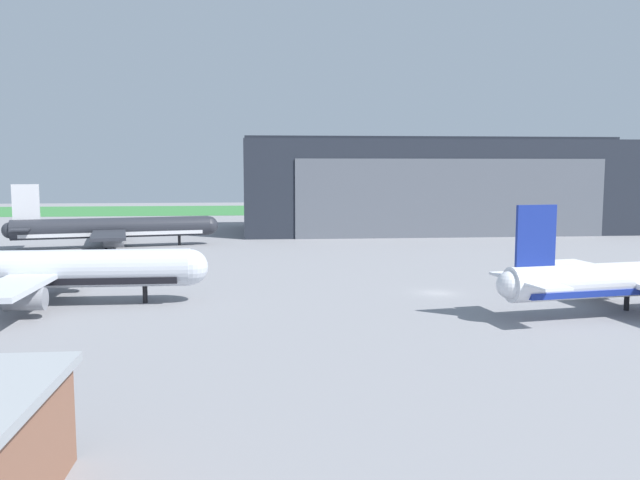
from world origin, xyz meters
name	(u,v)px	position (x,y,z in m)	size (l,w,h in m)	color
ground_plane	(437,293)	(0.00, 0.00, 0.00)	(440.00, 440.00, 0.00)	gray
grass_field_strip	(318,210)	(0.00, 165.79, 0.04)	(440.00, 56.00, 0.08)	#387D3E
maintenance_hangar	(432,186)	(21.04, 81.82, 11.13)	(92.55, 35.89, 23.19)	#232833
airliner_far_right	(114,229)	(-50.46, 52.29, 3.72)	(39.79, 36.37, 12.51)	#282B33
airliner_near_left	(47,271)	(-46.11, -2.59, 3.93)	(36.26, 31.22, 13.62)	silver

